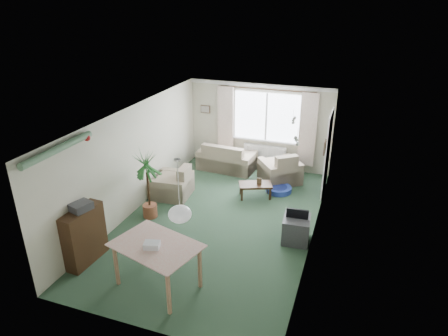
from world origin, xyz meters
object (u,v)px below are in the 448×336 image
(bookshelf, at_px, (84,236))
(dining_table, at_px, (158,266))
(armchair_corner, at_px, (280,166))
(pet_bed, at_px, (279,189))
(sofa, at_px, (227,156))
(houseplant, at_px, (148,185))
(tv_cube, at_px, (296,229))
(armchair_left, at_px, (172,181))
(coffee_table, at_px, (255,190))

(bookshelf, bearing_deg, dining_table, -3.13)
(armchair_corner, bearing_deg, dining_table, 40.56)
(armchair_corner, distance_m, pet_bed, 0.72)
(armchair_corner, bearing_deg, bookshelf, 23.09)
(dining_table, bearing_deg, sofa, 95.90)
(dining_table, bearing_deg, pet_bed, 74.33)
(pet_bed, bearing_deg, houseplant, -138.47)
(bookshelf, relative_size, tv_cube, 1.87)
(sofa, distance_m, armchair_left, 2.11)
(sofa, distance_m, houseplant, 3.18)
(coffee_table, distance_m, tv_cube, 2.01)
(houseplant, bearing_deg, dining_table, -57.43)
(armchair_left, xyz_separation_m, tv_cube, (3.20, -0.95, -0.14))
(bookshelf, distance_m, dining_table, 1.60)
(armchair_corner, relative_size, coffee_table, 1.20)
(armchair_corner, relative_size, bookshelf, 0.88)
(armchair_corner, distance_m, houseplant, 3.64)
(coffee_table, bearing_deg, pet_bed, 44.68)
(coffee_table, relative_size, tv_cube, 1.37)
(tv_cube, xyz_separation_m, pet_bed, (-0.78, 2.03, -0.20))
(coffee_table, height_order, houseplant, houseplant)
(armchair_left, xyz_separation_m, houseplant, (-0.03, -1.08, 0.39))
(coffee_table, height_order, bookshelf, bookshelf)
(sofa, distance_m, coffee_table, 1.85)
(sofa, xyz_separation_m, coffee_table, (1.21, -1.38, -0.22))
(armchair_corner, relative_size, tv_cube, 1.65)
(sofa, bearing_deg, tv_cube, 134.48)
(armchair_left, distance_m, houseplant, 1.15)
(dining_table, height_order, pet_bed, dining_table)
(bookshelf, height_order, houseplant, houseplant)
(bookshelf, distance_m, tv_cube, 4.05)
(sofa, bearing_deg, armchair_corner, 173.86)
(houseplant, bearing_deg, armchair_left, 88.49)
(coffee_table, bearing_deg, bookshelf, -122.97)
(armchair_corner, relative_size, dining_table, 0.73)
(sofa, height_order, coffee_table, sofa)
(armchair_left, xyz_separation_m, coffee_table, (1.93, 0.60, -0.22))
(armchair_left, bearing_deg, coffee_table, 102.46)
(sofa, relative_size, bookshelf, 1.46)
(sofa, bearing_deg, pet_bed, 156.23)
(houseplant, relative_size, dining_table, 1.22)
(sofa, height_order, dining_table, dining_table)
(tv_cube, bearing_deg, houseplant, 177.77)
(sofa, distance_m, tv_cube, 3.84)
(armchair_corner, xyz_separation_m, pet_bed, (0.11, -0.61, -0.36))
(sofa, height_order, pet_bed, sofa)
(armchair_corner, distance_m, coffee_table, 1.18)
(armchair_left, bearing_deg, bookshelf, -11.52)
(houseplant, distance_m, tv_cube, 3.27)
(armchair_left, relative_size, pet_bed, 1.38)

